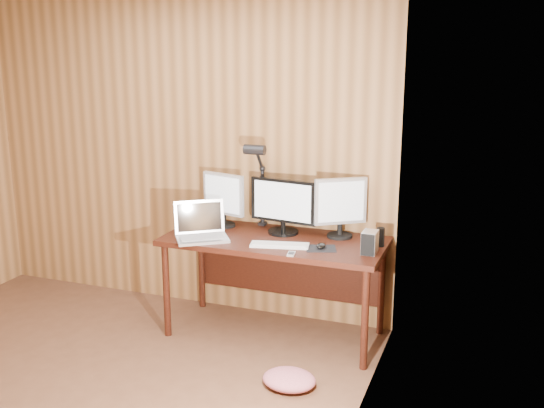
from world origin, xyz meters
The scene contains 13 objects.
desk centered at (0.93, 1.70, 0.63)m, with size 1.60×0.70×0.75m.
monitor_center centered at (0.94, 1.78, 0.96)m, with size 0.52×0.23×0.41m.
monitor_left centered at (0.45, 1.80, 0.97)m, with size 0.36×0.17×0.41m.
monitor_right centered at (1.36, 1.83, 0.99)m, with size 0.34×0.24×0.44m.
laptop centered at (0.42, 1.46, 0.81)m, with size 0.46×0.44×0.26m.
keyboard centered at (1.03, 1.47, 0.76)m, with size 0.42×0.21×0.02m.
mousepad centered at (1.31, 1.52, 0.75)m, with size 0.20×0.17×0.00m, color black.
mouse centered at (1.31, 1.52, 0.77)m, with size 0.07×0.11×0.04m, color black.
hard_drive centered at (1.64, 1.54, 0.83)m, with size 0.10×0.14×0.15m.
phone centered at (1.16, 1.33, 0.76)m, with size 0.06×0.10×0.01m.
speaker centered at (1.68, 1.72, 0.82)m, with size 0.06×0.06×0.13m, color black.
desk_lamp centered at (0.72, 1.85, 1.18)m, with size 0.16×0.23×0.69m.
fabric_pile centered at (1.28, 0.94, 0.05)m, with size 0.34×0.28×0.11m, color #BE5C69, non-canonical shape.
Camera 1 is at (2.43, -2.50, 2.11)m, focal length 42.00 mm.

